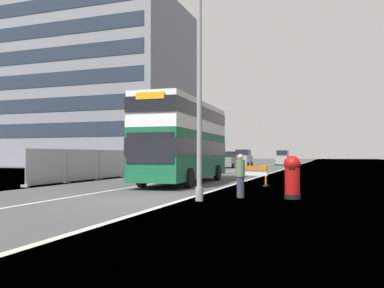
# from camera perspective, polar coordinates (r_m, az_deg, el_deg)

# --- Properties ---
(ground) EXTENTS (140.00, 280.00, 0.10)m
(ground) POSITION_cam_1_polar(r_m,az_deg,el_deg) (14.97, -6.48, -8.10)
(ground) COLOR #424244
(double_decker_bus) EXTENTS (3.19, 10.69, 4.68)m
(double_decker_bus) POSITION_cam_1_polar(r_m,az_deg,el_deg) (23.38, -1.05, 0.51)
(double_decker_bus) COLOR #145638
(double_decker_bus) RESTS_ON ground
(lamppost_foreground) EXTENTS (0.29, 0.70, 8.05)m
(lamppost_foreground) POSITION_cam_1_polar(r_m,az_deg,el_deg) (14.60, 1.04, 6.84)
(lamppost_foreground) COLOR gray
(lamppost_foreground) RESTS_ON ground
(red_pillar_postbox) EXTENTS (0.63, 0.63, 1.63)m
(red_pillar_postbox) POSITION_cam_1_polar(r_m,az_deg,el_deg) (15.60, 14.07, -4.32)
(red_pillar_postbox) COLOR black
(red_pillar_postbox) RESTS_ON ground
(roadworks_barrier) EXTENTS (1.80, 0.92, 1.07)m
(roadworks_barrier) POSITION_cam_1_polar(r_m,az_deg,el_deg) (21.74, 8.53, -4.13)
(roadworks_barrier) COLOR orange
(roadworks_barrier) RESTS_ON ground
(construction_site_fence) EXTENTS (0.44, 27.40, 2.03)m
(construction_site_fence) POSITION_cam_1_polar(r_m,az_deg,el_deg) (33.59, -6.85, -2.66)
(construction_site_fence) COLOR #A8AAAD
(construction_site_fence) RESTS_ON ground
(car_oncoming_near) EXTENTS (1.95, 4.09, 2.22)m
(car_oncoming_near) POSITION_cam_1_polar(r_m,az_deg,el_deg) (42.40, 2.24, -2.33)
(car_oncoming_near) COLOR silver
(car_oncoming_near) RESTS_ON ground
(car_receding_mid) EXTENTS (1.98, 3.94, 2.03)m
(car_receding_mid) POSITION_cam_1_polar(r_m,az_deg,el_deg) (49.97, 5.15, -2.30)
(car_receding_mid) COLOR slate
(car_receding_mid) RESTS_ON ground
(car_receding_far) EXTENTS (2.08, 4.39, 2.33)m
(car_receding_far) POSITION_cam_1_polar(r_m,az_deg,el_deg) (56.66, 7.30, -2.05)
(car_receding_far) COLOR gray
(car_receding_far) RESTS_ON ground
(car_far_side) EXTENTS (1.94, 4.29, 2.27)m
(car_far_side) POSITION_cam_1_polar(r_m,az_deg,el_deg) (63.66, 12.78, -1.99)
(car_far_side) COLOR gray
(car_far_side) RESTS_ON ground
(bare_tree_far_verge_near) EXTENTS (3.54, 2.91, 4.58)m
(bare_tree_far_verge_near) POSITION_cam_1_polar(r_m,az_deg,el_deg) (55.21, -3.43, -0.72)
(bare_tree_far_verge_near) COLOR #4C3D2D
(bare_tree_far_verge_near) RESTS_ON ground
(bare_tree_far_verge_mid) EXTENTS (3.15, 2.53, 4.31)m
(bare_tree_far_verge_mid) POSITION_cam_1_polar(r_m,az_deg,el_deg) (61.53, 1.16, -0.99)
(bare_tree_far_verge_mid) COLOR #4C3D2D
(bare_tree_far_verge_mid) RESTS_ON ground
(bare_tree_far_verge_far) EXTENTS (2.63, 2.52, 3.84)m
(bare_tree_far_verge_far) POSITION_cam_1_polar(r_m,az_deg,el_deg) (74.82, 2.80, -1.19)
(bare_tree_far_verge_far) COLOR #4C3D2D
(bare_tree_far_verge_far) RESTS_ON ground
(pedestrian_at_kerb) EXTENTS (0.34, 0.34, 1.69)m
(pedestrian_at_kerb) POSITION_cam_1_polar(r_m,az_deg,el_deg) (15.68, 6.90, -4.50)
(pedestrian_at_kerb) COLOR #2D3342
(pedestrian_at_kerb) RESTS_ON ground
(backdrop_office_block) EXTENTS (29.10, 17.68, 23.60)m
(backdrop_office_block) POSITION_cam_1_polar(r_m,az_deg,el_deg) (64.15, -14.40, 7.66)
(backdrop_office_block) COLOR gray
(backdrop_office_block) RESTS_ON ground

